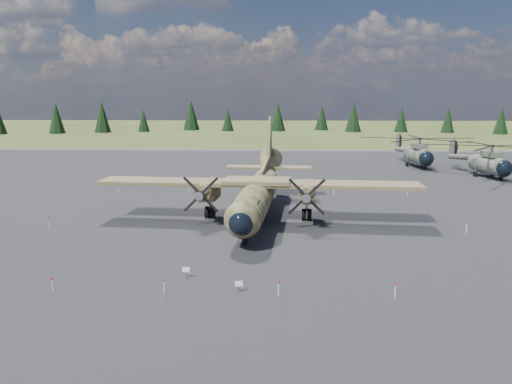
{
  "coord_description": "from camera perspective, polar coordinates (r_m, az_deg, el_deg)",
  "views": [
    {
      "loc": [
        1.97,
        -38.14,
        9.97
      ],
      "look_at": [
        0.1,
        2.0,
        2.77
      ],
      "focal_mm": 35.0,
      "sensor_mm": 36.0,
      "label": 1
    }
  ],
  "objects": [
    {
      "name": "treeline",
      "position": [
        40.81,
        -9.22,
        2.78
      ],
      "size": [
        306.6,
        303.93,
        11.0
      ],
      "color": "black",
      "rests_on": "ground"
    },
    {
      "name": "barrier_fence",
      "position": [
        39.29,
        -0.96,
        -3.77
      ],
      "size": [
        33.12,
        29.62,
        0.85
      ],
      "color": "silver",
      "rests_on": "ground"
    },
    {
      "name": "transport_plane",
      "position": [
        43.37,
        0.29,
        0.37
      ],
      "size": [
        27.37,
        24.82,
        9.01
      ],
      "rotation": [
        0.0,
        0.0,
        -0.07
      ],
      "color": "#32371D",
      "rests_on": "ground"
    },
    {
      "name": "apron",
      "position": [
        49.2,
        0.32,
        -1.53
      ],
      "size": [
        120.0,
        120.0,
        0.04
      ],
      "primitive_type": "cube",
      "color": "#515155",
      "rests_on": "ground"
    },
    {
      "name": "ground",
      "position": [
        39.47,
        -0.28,
        -4.47
      ],
      "size": [
        500.0,
        500.0,
        0.0
      ],
      "primitive_type": "plane",
      "color": "#54632C",
      "rests_on": "ground"
    },
    {
      "name": "helicopter_near",
      "position": [
        81.82,
        18.08,
        4.98
      ],
      "size": [
        19.5,
        22.15,
        4.63
      ],
      "rotation": [
        0.0,
        0.0,
        0.07
      ],
      "color": "#67685B",
      "rests_on": "ground"
    },
    {
      "name": "info_placard_right",
      "position": [
        26.96,
        -1.96,
        -10.56
      ],
      "size": [
        0.44,
        0.28,
        0.65
      ],
      "rotation": [
        0.0,
        0.0,
        0.28
      ],
      "color": "gray",
      "rests_on": "ground"
    },
    {
      "name": "info_placard_left",
      "position": [
        29.35,
        -8.0,
        -8.9
      ],
      "size": [
        0.42,
        0.2,
        0.65
      ],
      "rotation": [
        0.0,
        0.0,
        0.06
      ],
      "color": "gray",
      "rests_on": "ground"
    },
    {
      "name": "helicopter_mid",
      "position": [
        73.9,
        25.15,
        3.91
      ],
      "size": [
        20.02,
        21.86,
        4.46
      ],
      "rotation": [
        0.0,
        0.0,
        0.16
      ],
      "color": "#67685B",
      "rests_on": "ground"
    }
  ]
}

